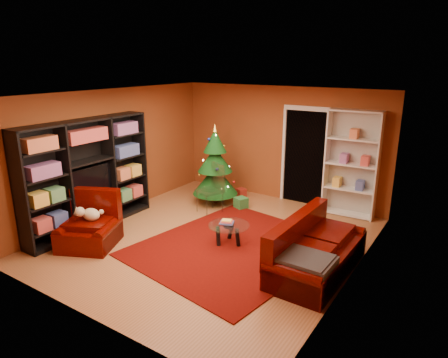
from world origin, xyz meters
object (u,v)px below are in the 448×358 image
Objects in this scene: rug at (234,247)px; media_unit at (88,175)px; gift_box_red at (241,193)px; sofa at (319,246)px; armchair at (88,225)px; white_bookshelf at (352,164)px; acrylic_chair at (210,191)px; christmas_tree at (215,165)px; coffee_table at (229,234)px; gift_box_green at (241,203)px; gift_box_teal at (215,188)px; dog at (91,215)px.

rug is 3.07m from media_unit.
sofa reaches higher than gift_box_red.
media_unit is at bearing 112.41° from armchair.
white_bookshelf is 2.72m from sofa.
rug is 1.43× the size of white_bookshelf.
armchair reaches higher than gift_box_red.
armchair is 1.03× the size of acrylic_chair.
rug is at bearing 92.10° from sofa.
christmas_tree is 1.86× the size of armchair.
coffee_table is at bearing 153.39° from rug.
gift_box_green is 1.81m from coffee_table.
sofa reaches higher than coffee_table.
gift_box_teal is 0.35× the size of acrylic_chair.
coffee_table is (1.99, 1.34, -0.38)m from dog.
christmas_tree is 7.41× the size of gift_box_green.
media_unit is 11.19× the size of gift_box_green.
christmas_tree is 3.55m from sofa.
gift_box_teal is 0.17× the size of sofa.
acrylic_chair is at bearing -60.74° from gift_box_teal.
media_unit is at bearing -142.10° from white_bookshelf.
dog is (-0.25, -3.40, 0.40)m from gift_box_teal.
sofa is at bearing 0.79° from acrylic_chair.
gift_box_green is at bearing 114.22° from coffee_table.
armchair is at bearing -145.09° from coffee_table.
christmas_tree is at bearing 62.21° from sofa.
rug is at bearing -26.61° from coffee_table.
gift_box_red is 3.78m from dog.
gift_box_teal is 3.44m from dog.
gift_box_green is at bearing -158.84° from white_bookshelf.
white_bookshelf reaches higher than acrylic_chair.
coffee_table reaches higher than gift_box_teal.
coffee_table reaches higher than gift_box_green.
gift_box_teal is 0.46× the size of coffee_table.
rug is 1.18× the size of media_unit.
rug is 1.95m from gift_box_green.
armchair is at bearing -100.77° from christmas_tree.
gift_box_green is 2.47m from white_bookshelf.
media_unit reaches higher than gift_box_teal.
acrylic_chair is (-1.19, 1.09, 0.28)m from coffee_table.
gift_box_teal reaches higher than rug.
white_bookshelf is at bearing 62.58° from coffee_table.
christmas_tree is 1.07m from gift_box_red.
armchair reaches higher than coffee_table.
acrylic_chair is at bearing -152.16° from white_bookshelf.
armchair is (-0.58, -3.05, -0.50)m from christmas_tree.
white_bookshelf is at bearing 24.52° from dog.
sofa is (2.40, -1.70, 0.31)m from gift_box_green.
gift_box_red is 0.28× the size of coffee_table.
gift_box_green is at bearing -22.79° from gift_box_teal.
gift_box_green is 0.26× the size of acrylic_chair.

